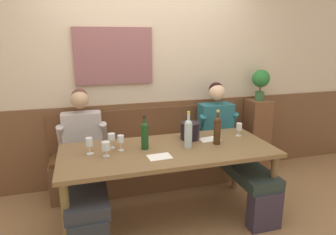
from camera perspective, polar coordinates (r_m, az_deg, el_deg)
The scene contains 20 objects.
ground_plane at distance 3.16m, azimuth 0.56°, elevation -19.44°, with size 6.80×6.80×0.02m, color #956C45.
room_wall_back at distance 3.68m, azimuth -4.46°, elevation 9.13°, with size 6.80×0.12×2.80m.
wood_wainscot_panel at distance 3.83m, azimuth -3.94°, elevation -4.51°, with size 6.80×0.03×1.00m, color brown.
wall_bench at distance 3.72m, azimuth -3.17°, elevation -8.74°, with size 2.33×0.42×0.94m.
dining_table at distance 2.92m, azimuth 0.05°, elevation -7.44°, with size 2.03×0.86×0.74m.
person_right_seat at distance 3.13m, azimuth -15.67°, elevation -7.91°, with size 0.53×1.32×1.24m.
person_left_seat at distance 3.53m, azimuth 11.48°, elevation -4.71°, with size 0.51×1.33×1.25m.
ice_bucket at distance 3.13m, azimuth 4.22°, elevation -2.54°, with size 0.20×0.20×0.18m, color black.
wine_bottle_clear_water at distance 2.88m, azimuth 3.88°, elevation -2.86°, with size 0.08×0.08×0.36m.
wine_bottle_amber_mid at distance 3.01m, azimuth 9.36°, elevation -2.23°, with size 0.07×0.07×0.35m.
wine_bottle_green_tall at distance 2.84m, azimuth -4.45°, elevation -3.26°, with size 0.07×0.07×0.33m.
wine_glass_near_bucket at distance 2.92m, azimuth -10.72°, elevation -3.71°, with size 0.07×0.07×0.14m.
wine_glass_right_end at distance 3.31m, azimuth 13.37°, elevation -1.86°, with size 0.07×0.07×0.14m.
wine_glass_mid_left at distance 2.84m, azimuth -8.99°, elevation -4.14°, with size 0.06×0.06×0.15m.
wine_glass_center_front at distance 2.82m, azimuth -14.77°, elevation -4.64°, with size 0.06×0.06×0.15m.
wine_glass_left_end at distance 2.74m, azimuth -11.75°, elevation -5.47°, with size 0.08×0.08×0.13m.
tasting_sheet_left_guest at distance 2.70m, azimuth -1.60°, elevation -7.46°, with size 0.21×0.15×0.00m, color white.
tasting_sheet_right_guest at distance 3.17m, azimuth 7.84°, elevation -4.12°, with size 0.21×0.15×0.00m, color white.
corner_pedestal at distance 4.22m, azimuth 16.46°, elevation -3.35°, with size 0.28×0.28×0.98m, color brown.
potted_plant at distance 4.06m, azimuth 17.25°, elevation 6.74°, with size 0.23×0.23×0.40m.
Camera 1 is at (-0.76, -2.49, 1.78)m, focal length 32.02 mm.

